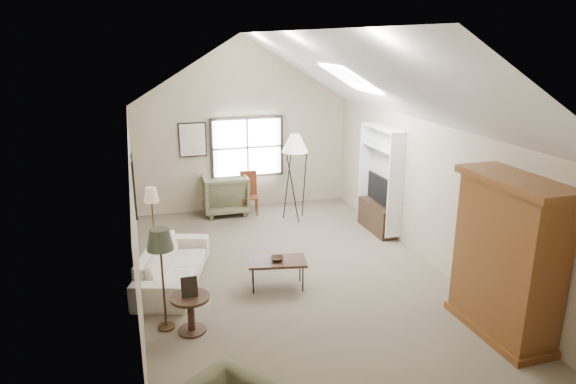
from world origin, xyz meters
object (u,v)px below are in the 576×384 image
object	(u,v)px
side_table	(191,314)
side_chair	(249,193)
armoire	(507,258)
armchair_far	(225,193)
coffee_table	(277,274)
sofa	(173,265)

from	to	relation	value
side_table	side_chair	bearing A→B (deg)	67.84
armoire	side_chair	world-z (taller)	armoire
armchair_far	coffee_table	bearing A→B (deg)	93.34
coffee_table	sofa	bearing A→B (deg)	156.91
sofa	armoire	bearing A→B (deg)	-106.43
armchair_far	side_chair	size ratio (longest dim) A/B	1.05
coffee_table	side_chair	world-z (taller)	side_chair
armchair_far	side_chair	world-z (taller)	side_chair
sofa	side_table	xyz separation A→B (m)	(0.10, -1.60, -0.04)
armoire	sofa	xyz separation A→B (m)	(-4.15, 2.84, -0.79)
sofa	side_chair	distance (m)	3.60
armoire	armchair_far	distance (m)	6.70
coffee_table	side_table	bearing A→B (deg)	-148.28
sofa	armchair_far	size ratio (longest dim) A/B	2.10
armoire	coffee_table	bearing A→B (deg)	139.85
armchair_far	coffee_table	distance (m)	3.95
armoire	side_table	world-z (taller)	armoire
coffee_table	side_chair	distance (m)	3.71
armchair_far	side_table	bearing A→B (deg)	75.81
side_table	side_chair	distance (m)	4.98
armoire	side_table	bearing A→B (deg)	163.02
side_chair	side_table	bearing A→B (deg)	-104.37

